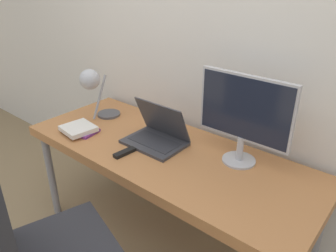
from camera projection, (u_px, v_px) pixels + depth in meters
wall_back at (210, 37)px, 1.91m from camera, size 8.00×0.05×2.60m
desk at (165, 159)px, 1.91m from camera, size 1.77×0.69×0.72m
laptop at (157, 135)px, 1.94m from camera, size 0.35×0.25×0.25m
monitor at (244, 114)px, 1.65m from camera, size 0.51×0.18×0.48m
desk_lamp at (93, 85)px, 2.13m from camera, size 0.16×0.28×0.36m
office_chair at (36, 244)px, 1.39m from camera, size 0.65×0.63×1.10m
book_stack at (80, 129)px, 2.06m from camera, size 0.22×0.21×0.05m
tv_remote at (125, 152)px, 1.83m from camera, size 0.05×0.14×0.02m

